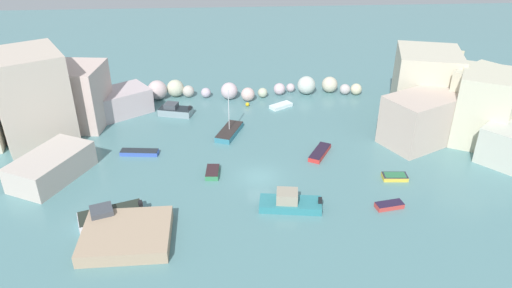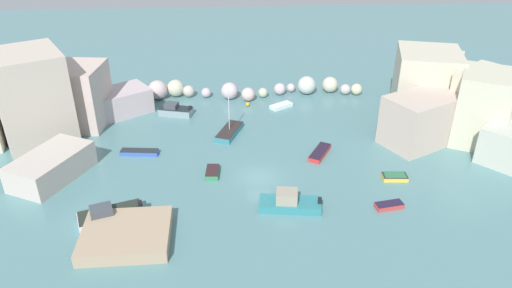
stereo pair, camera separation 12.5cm
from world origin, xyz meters
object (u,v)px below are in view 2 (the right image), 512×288
Objects in this scene: moored_boat_2 at (212,172)px; moored_boat_5 at (320,153)px; moored_boat_6 at (230,132)px; moored_boat_8 at (139,152)px; moored_boat_0 at (281,106)px; moored_boat_4 at (289,202)px; moored_boat_7 at (175,110)px; moored_boat_9 at (395,177)px; moored_boat_3 at (389,205)px; stone_dock at (126,235)px; moored_boat_1 at (110,216)px; channel_buoy at (248,104)px.

moored_boat_2 is 0.62× the size of moored_boat_5.
moored_boat_8 is at bearing 134.23° from moored_boat_6.
moored_boat_2 reaches higher than moored_boat_0.
moored_boat_4 is 1.31× the size of moored_boat_7.
moored_boat_0 is 0.72× the size of moored_boat_7.
moored_boat_7 is 29.87m from moored_boat_9.
moored_boat_3 is at bearing -18.94° from moored_boat_8.
stone_dock is 24.31m from moored_boat_3.
moored_boat_1 is 16.59m from moored_boat_4.
moored_boat_2 is at bearing -32.98° from moored_boat_4.
moored_boat_6 is 11.20m from moored_boat_8.
moored_boat_0 is (16.41, 27.12, -0.34)m from stone_dock.
moored_boat_3 is at bearing 53.77° from moored_boat_5.
moored_boat_7 reaches higher than stone_dock.
moored_boat_1 reaches higher than moored_boat_0.
stone_dock reaches higher than moored_boat_2.
moored_boat_6 is (11.10, 16.66, -0.25)m from moored_boat_1.
moored_boat_9 is at bearing 87.60° from moored_boat_2.
moored_boat_5 is 20.57m from moored_boat_8.
moored_boat_9 is (28.18, 5.35, -0.35)m from moored_boat_1.
moored_boat_8 is (-10.33, -4.34, -0.10)m from moored_boat_6.
moored_boat_3 is 0.60× the size of moored_boat_7.
moored_boat_5 is 0.92× the size of moored_boat_7.
moored_boat_1 reaches higher than moored_boat_3.
moored_boat_3 is 22.07m from moored_boat_6.
moored_boat_1 is 1.41× the size of moored_boat_8.
stone_dock is 1.22× the size of moored_boat_4.
stone_dock is 27.47m from moored_boat_9.
channel_buoy is 0.12× the size of moored_boat_7.
moored_boat_4 is (16.55, 1.02, -0.00)m from moored_boat_1.
stone_dock is 23.72m from moored_boat_5.
moored_boat_5 reaches higher than moored_boat_0.
moored_boat_9 reaches higher than moored_boat_0.
moored_boat_5 is 0.73× the size of moored_boat_6.
moored_boat_2 is at bearing -170.50° from moored_boat_6.
moored_boat_8 is at bearing 1.63° from moored_boat_0.
moored_boat_5 is at bearing -97.95° from moored_boat_6.
moored_boat_2 is at bearing -23.94° from moored_boat_8.
moored_boat_9 is at bearing 17.23° from stone_dock.
moored_boat_1 is 1.32× the size of moored_boat_7.
moored_boat_9 is at bearing 171.52° from moored_boat_1.
moored_boat_4 is 19.40m from moored_boat_8.
moored_boat_5 is at bearing 35.33° from stone_dock.
moored_boat_2 is 0.95× the size of moored_boat_3.
moored_boat_4 reaches higher than moored_boat_9.
moored_boat_3 is 0.47× the size of moored_boat_6.
moored_boat_6 reaches higher than moored_boat_7.
moored_boat_6 is at bearing -89.92° from moored_boat_5.
moored_boat_1 is at bearing -118.77° from channel_buoy.
moored_boat_9 is at bearing 80.45° from moored_boat_5.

